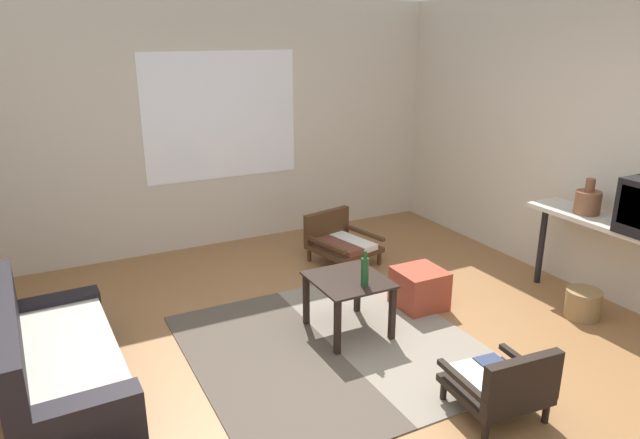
# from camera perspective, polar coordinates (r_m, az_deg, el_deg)

# --- Properties ---
(ground_plane) EXTENTS (7.80, 7.80, 0.00)m
(ground_plane) POSITION_cam_1_polar(r_m,az_deg,el_deg) (4.39, 4.04, -14.41)
(ground_plane) COLOR olive
(far_wall_with_window) EXTENTS (5.60, 0.13, 2.70)m
(far_wall_with_window) POSITION_cam_1_polar(r_m,az_deg,el_deg) (6.57, -9.81, 9.13)
(far_wall_with_window) COLOR beige
(far_wall_with_window) RESTS_ON ground
(side_wall_right) EXTENTS (0.12, 6.60, 2.70)m
(side_wall_right) POSITION_cam_1_polar(r_m,az_deg,el_deg) (5.84, 25.77, 6.46)
(side_wall_right) COLOR beige
(side_wall_right) RESTS_ON ground
(area_rug) EXTENTS (2.13, 2.19, 0.01)m
(area_rug) POSITION_cam_1_polar(r_m,az_deg,el_deg) (4.61, 1.33, -12.50)
(area_rug) COLOR #4C4238
(area_rug) RESTS_ON ground
(couch) EXTENTS (0.77, 1.72, 0.71)m
(couch) POSITION_cam_1_polar(r_m,az_deg,el_deg) (4.41, -24.83, -12.76)
(couch) COLOR black
(couch) RESTS_ON ground
(coffee_table) EXTENTS (0.58, 0.62, 0.48)m
(coffee_table) POSITION_cam_1_polar(r_m,az_deg,el_deg) (4.67, 2.83, -6.91)
(coffee_table) COLOR black
(coffee_table) RESTS_ON ground
(armchair_by_window) EXTENTS (0.71, 0.75, 0.51)m
(armchair_by_window) POSITION_cam_1_polar(r_m,az_deg,el_deg) (6.13, 1.95, -2.06)
(armchair_by_window) COLOR #472D19
(armchair_by_window) RESTS_ON ground
(armchair_striped_foreground) EXTENTS (0.59, 0.57, 0.52)m
(armchair_striped_foreground) POSITION_cam_1_polar(r_m,az_deg,el_deg) (3.94, 17.61, -15.27)
(armchair_striped_foreground) COLOR black
(armchair_striped_foreground) RESTS_ON ground
(ottoman_orange) EXTENTS (0.41, 0.41, 0.35)m
(ottoman_orange) POSITION_cam_1_polar(r_m,az_deg,el_deg) (5.24, 9.79, -6.72)
(ottoman_orange) COLOR #993D28
(ottoman_orange) RESTS_ON ground
(console_shelf) EXTENTS (0.40, 1.64, 0.83)m
(console_shelf) POSITION_cam_1_polar(r_m,az_deg,el_deg) (5.41, 27.35, -1.34)
(console_shelf) COLOR beige
(console_shelf) RESTS_ON ground
(clay_vase) EXTENTS (0.22, 0.22, 0.31)m
(clay_vase) POSITION_cam_1_polar(r_m,az_deg,el_deg) (5.54, 24.96, 1.65)
(clay_vase) COLOR brown
(clay_vase) RESTS_ON console_shelf
(glass_bottle) EXTENTS (0.06, 0.06, 0.29)m
(glass_bottle) POSITION_cam_1_polar(r_m,az_deg,el_deg) (4.47, 4.45, -5.11)
(glass_bottle) COLOR #194723
(glass_bottle) RESTS_ON coffee_table
(wicker_basket) EXTENTS (0.30, 0.30, 0.25)m
(wicker_basket) POSITION_cam_1_polar(r_m,az_deg,el_deg) (5.49, 24.54, -7.59)
(wicker_basket) COLOR olive
(wicker_basket) RESTS_ON ground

